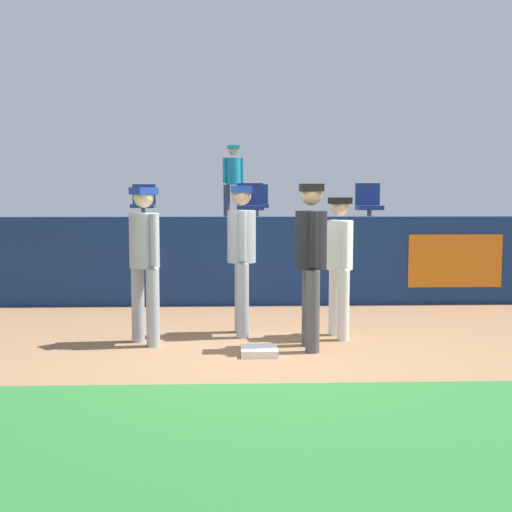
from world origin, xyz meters
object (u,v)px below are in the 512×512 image
first_base (259,351)px  player_fielder_home (339,257)px  player_runner_visitor (242,249)px  seat_back_left (143,202)px  spectator_hooded (233,178)px  player_umpire (311,254)px  seat_front_center (250,204)px  player_coach_visitor (145,254)px  seat_back_center (257,202)px  seat_front_right (369,204)px

first_base → player_fielder_home: size_ratio=0.23×
player_runner_visitor → seat_back_left: bearing=-163.8°
first_base → spectator_hooded: bearing=92.0°
first_base → spectator_hooded: size_ratio=0.23×
player_umpire → seat_back_left: bearing=-158.2°
seat_front_center → spectator_hooded: 2.97m
player_coach_visitor → seat_back_center: 6.23m
player_coach_visitor → player_umpire: player_umpire is taller
player_umpire → player_fielder_home: bearing=143.8°
seat_back_left → seat_front_center: bearing=-40.1°
seat_front_right → spectator_hooded: spectator_hooded is taller
player_fielder_home → player_coach_visitor: bearing=-94.3°
seat_back_left → spectator_hooded: (1.84, 1.11, 0.52)m
player_umpire → seat_front_right: bearing=159.6°
seat_front_center → seat_back_left: bearing=139.9°
seat_back_center → seat_back_left: bearing=-180.0°
player_umpire → seat_front_right: 4.82m
player_runner_visitor → seat_front_center: 3.78m
seat_front_right → seat_back_left: 4.63m
player_umpire → seat_front_center: size_ratio=2.24×
player_fielder_home → player_runner_visitor: 1.21m
seat_front_center → seat_back_center: same height
spectator_hooded → player_fielder_home: bearing=86.7°
player_runner_visitor → spectator_hooded: bearing=177.8°
player_umpire → seat_back_left: (-2.70, 6.33, 0.49)m
player_runner_visitor → seat_front_right: seat_front_right is taller
seat_back_center → spectator_hooded: size_ratio=0.49×
player_runner_visitor → seat_front_right: size_ratio=2.22×
first_base → seat_back_center: seat_back_center is taller
player_runner_visitor → player_umpire: 1.11m
player_fielder_home → player_coach_visitor: player_coach_visitor is taller
seat_back_center → seat_back_left: (-2.32, -0.00, -0.00)m
player_coach_visitor → seat_front_center: size_ratio=2.19×
player_fielder_home → seat_back_left: (-3.12, 5.73, 0.59)m
seat_back_center → player_fielder_home: bearing=-82.0°
first_base → player_coach_visitor: bearing=156.3°
seat_back_center → spectator_hooded: 1.31m
player_coach_visitor → spectator_hooded: size_ratio=1.08×
player_fielder_home → player_umpire: player_umpire is taller
player_fielder_home → seat_back_left: bearing=-162.7°
player_fielder_home → seat_front_center: seat_front_center is taller
player_runner_visitor → spectator_hooded: spectator_hooded is taller
first_base → spectator_hooded: 7.98m
player_runner_visitor → seat_front_right: (2.34, 3.74, 0.50)m
player_runner_visitor → player_umpire: (0.77, -0.79, 0.01)m
first_base → player_fielder_home: (1.02, 0.86, 0.95)m
seat_front_right → player_coach_visitor: bearing=-129.5°
first_base → seat_back_left: bearing=107.7°
player_runner_visitor → spectator_hooded: 6.73m
player_fielder_home → player_umpire: bearing=-46.2°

